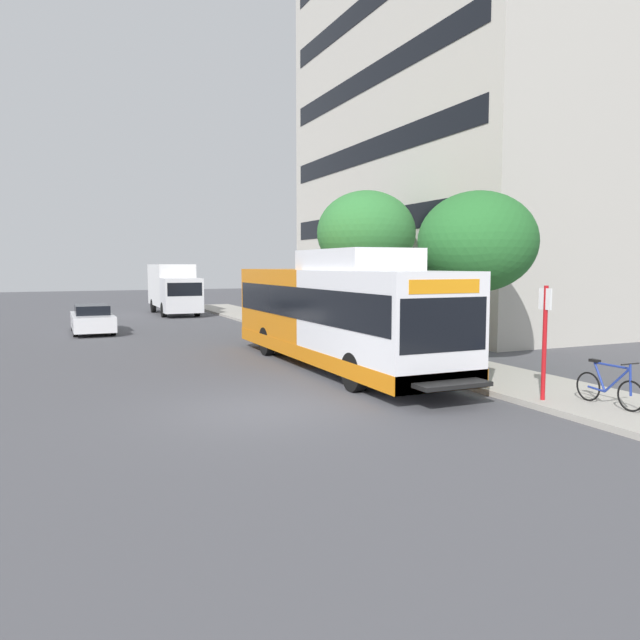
% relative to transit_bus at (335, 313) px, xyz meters
% --- Properties ---
extents(ground_plane, '(120.00, 120.00, 0.00)m').
position_rel_transit_bus_xyz_m(ground_plane, '(-3.87, 3.51, -1.70)').
color(ground_plane, '#4C4C51').
extents(sidewalk_curb, '(3.00, 56.00, 0.14)m').
position_rel_transit_bus_xyz_m(sidewalk_curb, '(3.13, 1.51, -1.63)').
color(sidewalk_curb, '#A8A399').
rests_on(sidewalk_curb, ground).
extents(transit_bus, '(2.58, 12.25, 3.65)m').
position_rel_transit_bus_xyz_m(transit_bus, '(0.00, 0.00, 0.00)').
color(transit_bus, white).
rests_on(transit_bus, ground).
extents(bus_stop_sign_pole, '(0.10, 0.36, 2.60)m').
position_rel_transit_bus_xyz_m(bus_stop_sign_pole, '(2.07, -6.65, -0.05)').
color(bus_stop_sign_pole, red).
rests_on(bus_stop_sign_pole, sidewalk_curb).
extents(bicycle_parked, '(0.52, 1.76, 1.02)m').
position_rel_transit_bus_xyz_m(bicycle_parked, '(2.92, -7.70, -1.14)').
color(bicycle_parked, black).
rests_on(bicycle_parked, sidewalk_curb).
extents(street_tree_near_stop, '(3.62, 3.62, 5.31)m').
position_rel_transit_bus_xyz_m(street_tree_near_stop, '(3.88, -1.92, 2.19)').
color(street_tree_near_stop, '#4C3823').
rests_on(street_tree_near_stop, sidewalk_curb).
extents(street_tree_mid_block, '(4.19, 4.19, 6.20)m').
position_rel_transit_bus_xyz_m(street_tree_mid_block, '(4.26, 5.93, 2.85)').
color(street_tree_mid_block, '#4C3823').
rests_on(street_tree_mid_block, sidewalk_curb).
extents(parked_car_far_lane, '(1.80, 4.50, 1.33)m').
position_rel_transit_bus_xyz_m(parked_car_far_lane, '(-6.36, 13.33, -1.04)').
color(parked_car_far_lane, silver).
rests_on(parked_car_far_lane, ground).
extents(box_truck_background, '(2.32, 7.01, 3.25)m').
position_rel_transit_bus_xyz_m(box_truck_background, '(-0.79, 22.97, 0.04)').
color(box_truck_background, silver).
rests_on(box_truck_background, ground).
extents(apartment_tower_backdrop, '(11.14, 19.79, 25.04)m').
position_rel_transit_bus_xyz_m(apartment_tower_backdrop, '(12.34, 10.37, 10.81)').
color(apartment_tower_backdrop, '#BCB7AD').
rests_on(apartment_tower_backdrop, ground).
extents(lattice_comm_tower, '(1.10, 1.10, 33.93)m').
position_rel_transit_bus_xyz_m(lattice_comm_tower, '(12.29, 28.71, 9.73)').
color(lattice_comm_tower, '#B7B7BC').
rests_on(lattice_comm_tower, ground).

